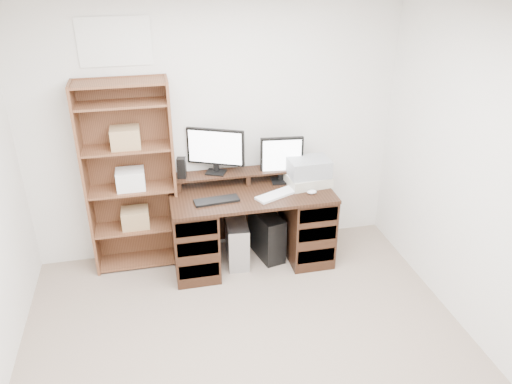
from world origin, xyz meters
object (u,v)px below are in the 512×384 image
object	(u,v)px
monitor_wide	(216,149)
printer	(308,180)
monitor_small	(282,158)
tower_silver	(237,241)
tower_black	(267,234)
desk	(251,225)
bookshelf	(130,176)

from	to	relation	value
monitor_wide	printer	world-z (taller)	monitor_wide
monitor_small	tower_silver	world-z (taller)	monitor_small
monitor_small	tower_black	bearing A→B (deg)	-141.29
desk	printer	xyz separation A→B (m)	(0.56, 0.03, 0.41)
tower_black	bookshelf	size ratio (longest dim) A/B	0.27
monitor_wide	tower_silver	xyz separation A→B (m)	(0.14, -0.22, -0.89)
tower_silver	tower_black	bearing A→B (deg)	12.37
bookshelf	desk	bearing A→B (deg)	-11.24
printer	tower_silver	distance (m)	0.91
printer	tower_black	distance (m)	0.69
monitor_wide	tower_black	xyz separation A→B (m)	(0.45, -0.18, -0.88)
monitor_wide	tower_black	bearing A→B (deg)	2.97
tower_black	monitor_small	bearing A→B (deg)	20.46
printer	tower_silver	bearing A→B (deg)	174.60
desk	tower_black	size ratio (longest dim) A/B	3.05
desk	tower_silver	bearing A→B (deg)	175.05
monitor_wide	monitor_small	xyz separation A→B (m)	(0.62, -0.07, -0.12)
monitor_small	printer	xyz separation A→B (m)	(0.23, -0.13, -0.19)
printer	tower_black	size ratio (longest dim) A/B	0.79
printer	bookshelf	distance (m)	1.65
tower_silver	bookshelf	xyz separation A→B (m)	(-0.93, 0.20, 0.70)
desk	printer	distance (m)	0.69
tower_silver	bookshelf	bearing A→B (deg)	172.28
monitor_small	printer	distance (m)	0.33
monitor_wide	bookshelf	xyz separation A→B (m)	(-0.79, -0.02, -0.19)
desk	tower_black	bearing A→B (deg)	18.05
tower_black	bookshelf	bearing A→B (deg)	160.27
monitor_small	tower_black	distance (m)	0.79
tower_silver	tower_black	size ratio (longest dim) A/B	0.89
monitor_wide	monitor_small	size ratio (longest dim) A/B	1.14
monitor_small	bookshelf	size ratio (longest dim) A/B	0.25
tower_silver	monitor_wide	bearing A→B (deg)	127.53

